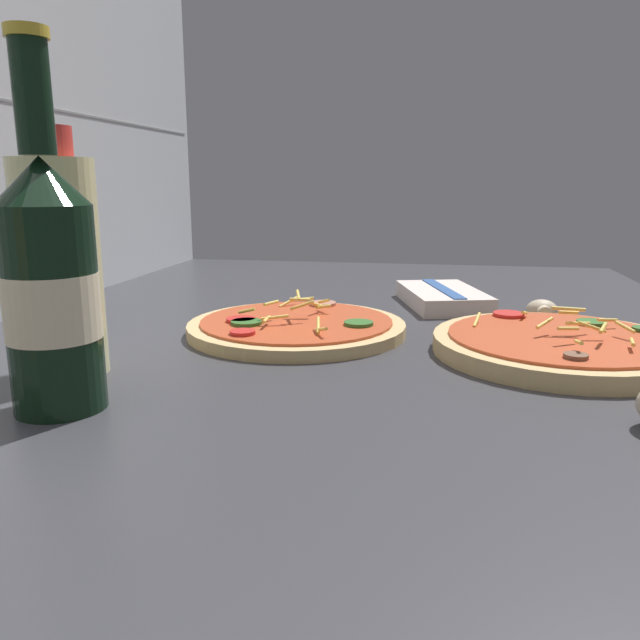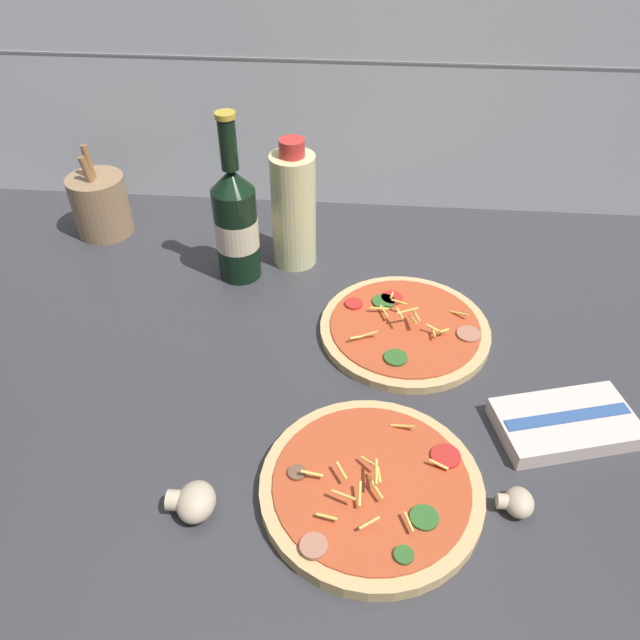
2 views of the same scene
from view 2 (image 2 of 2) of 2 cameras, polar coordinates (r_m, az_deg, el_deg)
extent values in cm
cube|color=#38383D|center=(91.31, -1.31, -3.99)|extent=(160.00, 90.00, 2.50)
cube|color=silver|center=(116.21, 0.95, 22.70)|extent=(160.00, 1.00, 60.00)
cube|color=gray|center=(115.68, 0.93, 22.62)|extent=(156.80, 0.16, 0.30)
cylinder|color=tan|center=(74.96, 4.69, -15.09)|extent=(25.91, 25.91, 1.80)
cylinder|color=#C14C28|center=(74.10, 4.74, -14.62)|extent=(22.80, 22.80, 0.30)
cylinder|color=#336628|center=(71.85, 9.51, -17.39)|extent=(3.18, 3.18, 0.40)
cylinder|color=red|center=(77.12, 11.42, -12.11)|extent=(3.58, 3.58, 0.40)
cylinder|color=#336628|center=(69.27, 7.66, -20.52)|extent=(2.14, 2.14, 0.40)
cylinder|color=#B7755B|center=(69.24, -0.59, -19.95)|extent=(3.00, 3.00, 0.40)
cylinder|color=brown|center=(74.31, -2.13, -13.77)|extent=(2.17, 2.17, 0.40)
cylinder|color=#EFCC56|center=(73.99, 4.52, -12.81)|extent=(2.19, 2.04, 0.97)
cylinder|color=#EFCC56|center=(71.49, 5.17, -13.66)|extent=(0.43, 3.33, 0.49)
cylinder|color=#EFCC56|center=(72.07, 5.11, -15.04)|extent=(1.90, 2.76, 0.63)
cylinder|color=#EFCC56|center=(70.45, 8.12, -17.81)|extent=(1.20, 2.31, 0.50)
cylinder|color=#EFCC56|center=(72.82, 1.98, -13.61)|extent=(1.56, 2.31, 0.57)
cylinder|color=#EFCC56|center=(78.85, 7.54, -9.58)|extent=(3.04, 1.08, 1.22)
cylinder|color=#EFCC56|center=(75.64, 10.79, -12.84)|extent=(2.41, 1.12, 0.87)
cylinder|color=#EFCC56|center=(71.80, 5.41, -13.95)|extent=(0.66, 2.05, 0.43)
cylinder|color=#EFCC56|center=(73.17, -0.74, -13.86)|extent=(2.65, 0.48, 0.82)
cylinder|color=#EFCC56|center=(70.38, 0.64, -17.54)|extent=(2.35, 0.82, 0.37)
cylinder|color=#EFCC56|center=(69.71, 4.54, -17.99)|extent=(2.35, 1.56, 0.86)
cylinder|color=#EFCC56|center=(70.83, 2.13, -15.69)|extent=(2.80, 1.43, 0.64)
cylinder|color=#EFCC56|center=(71.44, 3.66, -15.56)|extent=(0.40, 2.78, 1.19)
cylinder|color=tan|center=(94.75, 7.74, -0.89)|extent=(25.51, 25.51, 1.34)
cylinder|color=#C14C28|center=(94.21, 7.78, -0.51)|extent=(22.45, 22.45, 0.30)
cylinder|color=red|center=(98.65, 6.58, 2.03)|extent=(3.39, 3.39, 0.40)
cylinder|color=red|center=(96.99, 3.11, 1.50)|extent=(2.75, 2.75, 0.40)
cylinder|color=#B7755B|center=(93.93, 13.43, -1.26)|extent=(3.48, 3.48, 0.40)
cylinder|color=#336628|center=(88.31, 6.93, -3.44)|extent=(3.33, 3.33, 0.40)
cylinder|color=#336628|center=(97.78, 5.85, 1.70)|extent=(3.56, 3.56, 0.40)
cylinder|color=#EFCC56|center=(96.89, 12.58, 0.60)|extent=(2.74, 2.15, 1.23)
cylinder|color=#EFCC56|center=(95.40, 5.45, 1.06)|extent=(3.00, 0.45, 0.41)
cylinder|color=#EFCC56|center=(94.86, 7.26, 1.64)|extent=(2.43, 1.36, 0.37)
cylinder|color=#EFCC56|center=(97.38, 6.59, 2.28)|extent=(0.71, 2.12, 0.88)
cylinder|color=#EFCC56|center=(94.75, 5.90, 0.78)|extent=(1.48, 3.06, 0.58)
cylinder|color=#EFCC56|center=(92.87, 8.49, 0.07)|extent=(1.23, 2.87, 1.21)
cylinder|color=#EFCC56|center=(91.89, 7.30, 0.58)|extent=(1.20, 2.34, 0.53)
cylinder|color=#EFCC56|center=(92.12, 8.01, 0.84)|extent=(3.22, 1.24, 0.85)
cylinder|color=#EFCC56|center=(92.04, 10.36, -1.19)|extent=(0.63, 1.91, 0.61)
cylinder|color=#EFCC56|center=(90.66, 4.31, -1.36)|extent=(3.27, 0.93, 1.31)
cylinder|color=#EFCC56|center=(92.56, 8.81, 0.39)|extent=(1.12, 2.87, 0.59)
cylinder|color=#EFCC56|center=(92.51, 10.44, -0.81)|extent=(2.73, 1.23, 1.16)
cylinder|color=#EFCC56|center=(90.31, 3.42, -1.59)|extent=(2.45, 1.82, 1.03)
cylinder|color=#EFCC56|center=(92.09, 11.26, -0.97)|extent=(1.74, 1.73, 0.95)
cylinder|color=black|center=(102.80, -7.60, 7.81)|extent=(7.00, 7.00, 15.81)
cone|color=black|center=(98.02, -8.09, 12.59)|extent=(7.00, 7.00, 3.55)
cylinder|color=black|center=(95.55, -8.41, 15.63)|extent=(2.66, 2.66, 7.89)
cylinder|color=gold|center=(93.86, -8.68, 18.04)|extent=(3.06, 3.06, 0.80)
cylinder|color=beige|center=(102.63, -7.61, 7.96)|extent=(7.07, 7.07, 5.06)
cylinder|color=beige|center=(104.46, -2.42, 9.91)|extent=(7.36, 7.36, 19.55)
cylinder|color=red|center=(99.34, -2.60, 15.45)|extent=(4.05, 4.05, 2.67)
cylinder|color=beige|center=(74.42, -12.88, -15.79)|extent=(2.35, 2.35, 2.35)
ellipsoid|color=#C6B293|center=(73.91, -11.26, -15.99)|extent=(4.43, 5.22, 3.65)
cylinder|color=beige|center=(76.08, 16.55, -15.62)|extent=(1.76, 1.76, 1.76)
ellipsoid|color=#C6B293|center=(76.46, 17.73, -15.61)|extent=(3.33, 3.92, 2.74)
cylinder|color=#9E7A56|center=(121.57, -19.42, 9.88)|extent=(10.11, 10.11, 10.87)
cylinder|color=olive|center=(118.46, -20.03, 11.42)|extent=(2.93, 1.56, 11.17)
cylinder|color=olive|center=(119.26, -19.97, 11.98)|extent=(2.83, 2.74, 12.45)
cube|color=beige|center=(86.13, 21.51, -8.79)|extent=(19.30, 14.11, 2.40)
cube|color=#335693|center=(85.22, 21.72, -8.22)|extent=(16.31, 6.10, 0.16)
camera|label=1|loc=(0.96, -37.35, 3.33)|focal=35.00mm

